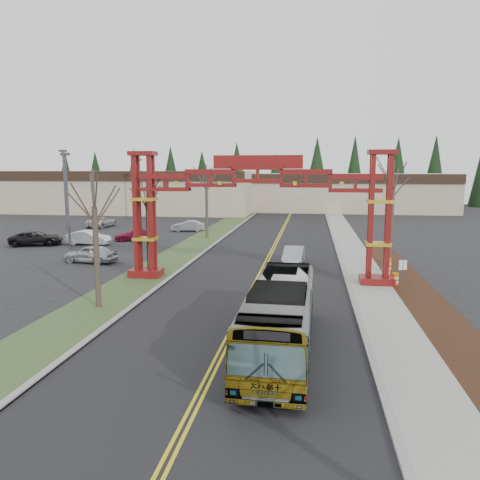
% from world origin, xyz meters
% --- Properties ---
extents(ground, '(200.00, 200.00, 0.00)m').
position_xyz_m(ground, '(0.00, 0.00, 0.00)').
color(ground, black).
rests_on(ground, ground).
extents(road, '(12.00, 110.00, 0.02)m').
position_xyz_m(road, '(0.00, 25.00, 0.01)').
color(road, black).
rests_on(road, ground).
extents(lane_line_left, '(0.12, 100.00, 0.01)m').
position_xyz_m(lane_line_left, '(-0.12, 25.00, 0.03)').
color(lane_line_left, gold).
rests_on(lane_line_left, road).
extents(lane_line_right, '(0.12, 100.00, 0.01)m').
position_xyz_m(lane_line_right, '(0.12, 25.00, 0.03)').
color(lane_line_right, gold).
rests_on(lane_line_right, road).
extents(curb_right, '(0.30, 110.00, 0.15)m').
position_xyz_m(curb_right, '(6.15, 25.00, 0.07)').
color(curb_right, gray).
rests_on(curb_right, ground).
extents(sidewalk_right, '(2.60, 110.00, 0.14)m').
position_xyz_m(sidewalk_right, '(7.60, 25.00, 0.08)').
color(sidewalk_right, gray).
rests_on(sidewalk_right, ground).
extents(landscape_strip, '(2.60, 50.00, 0.12)m').
position_xyz_m(landscape_strip, '(10.20, 10.00, 0.06)').
color(landscape_strip, black).
rests_on(landscape_strip, ground).
extents(grass_median, '(4.00, 110.00, 0.08)m').
position_xyz_m(grass_median, '(-8.00, 25.00, 0.04)').
color(grass_median, '#314623').
rests_on(grass_median, ground).
extents(curb_left, '(0.30, 110.00, 0.15)m').
position_xyz_m(curb_left, '(-6.15, 25.00, 0.07)').
color(curb_left, gray).
rests_on(curb_left, ground).
extents(gateway_arch, '(18.20, 1.60, 8.90)m').
position_xyz_m(gateway_arch, '(0.00, 18.00, 5.98)').
color(gateway_arch, maroon).
rests_on(gateway_arch, ground).
extents(retail_building_west, '(46.00, 22.30, 7.50)m').
position_xyz_m(retail_building_west, '(-30.00, 71.96, 3.76)').
color(retail_building_west, tan).
rests_on(retail_building_west, ground).
extents(retail_building_east, '(38.00, 20.30, 7.00)m').
position_xyz_m(retail_building_east, '(10.00, 79.95, 3.51)').
color(retail_building_east, tan).
rests_on(retail_building_east, ground).
extents(conifer_treeline, '(116.10, 5.60, 13.00)m').
position_xyz_m(conifer_treeline, '(0.25, 92.00, 6.49)').
color(conifer_treeline, black).
rests_on(conifer_treeline, ground).
extents(transit_bus, '(2.74, 10.90, 3.02)m').
position_xyz_m(transit_bus, '(2.42, 5.52, 1.51)').
color(transit_bus, '#ADAFB5').
rests_on(transit_bus, ground).
extents(silver_sedan, '(1.79, 4.54, 1.47)m').
position_xyz_m(silver_sedan, '(2.28, 24.04, 0.73)').
color(silver_sedan, '#A5A8AD').
rests_on(silver_sedan, ground).
extents(parked_car_near_a, '(4.60, 2.37, 1.50)m').
position_xyz_m(parked_car_near_a, '(-14.43, 22.48, 0.75)').
color(parked_car_near_a, '#ABAEB2').
rests_on(parked_car_near_a, ground).
extents(parked_car_near_b, '(4.59, 1.81, 1.49)m').
position_xyz_m(parked_car_near_b, '(-18.97, 31.26, 0.74)').
color(parked_car_near_b, silver).
rests_on(parked_car_near_b, ground).
extents(parked_car_near_c, '(5.65, 3.93, 1.43)m').
position_xyz_m(parked_car_near_c, '(-24.13, 30.17, 0.72)').
color(parked_car_near_c, black).
rests_on(parked_car_near_c, ground).
extents(parked_car_mid_a, '(4.66, 3.26, 1.25)m').
position_xyz_m(parked_car_mid_a, '(-15.45, 34.89, 0.63)').
color(parked_car_mid_a, maroon).
rests_on(parked_car_mid_a, ground).
extents(parked_car_far_a, '(4.29, 2.03, 1.36)m').
position_xyz_m(parked_car_far_a, '(-11.70, 43.45, 0.68)').
color(parked_car_far_a, '#A1A5A8').
rests_on(parked_car_far_a, ground).
extents(parked_car_far_b, '(2.93, 5.29, 1.40)m').
position_xyz_m(parked_car_far_b, '(-24.36, 45.95, 0.70)').
color(parked_car_far_b, silver).
rests_on(parked_car_far_b, ground).
extents(bare_tree_median_near, '(3.09, 3.09, 7.68)m').
position_xyz_m(bare_tree_median_near, '(-8.00, 10.36, 5.60)').
color(bare_tree_median_near, '#382D26').
rests_on(bare_tree_median_near, ground).
extents(bare_tree_median_mid, '(2.95, 2.95, 7.34)m').
position_xyz_m(bare_tree_median_mid, '(-8.00, 18.65, 5.36)').
color(bare_tree_median_mid, '#382D26').
rests_on(bare_tree_median_mid, ground).
extents(bare_tree_median_far, '(3.22, 3.22, 8.30)m').
position_xyz_m(bare_tree_median_far, '(-8.00, 37.78, 6.13)').
color(bare_tree_median_far, '#382D26').
rests_on(bare_tree_median_far, ground).
extents(bare_tree_right_far, '(3.16, 3.16, 8.42)m').
position_xyz_m(bare_tree_right_far, '(10.00, 25.39, 6.29)').
color(bare_tree_right_far, '#382D26').
rests_on(bare_tree_right_far, ground).
extents(light_pole_near, '(0.80, 0.40, 9.24)m').
position_xyz_m(light_pole_near, '(-19.58, 28.54, 5.34)').
color(light_pole_near, '#3F3F44').
rests_on(light_pole_near, ground).
extents(light_pole_mid, '(0.88, 0.44, 10.14)m').
position_xyz_m(light_pole_mid, '(-27.08, 41.60, 5.87)').
color(light_pole_mid, '#3F3F44').
rests_on(light_pole_mid, ground).
extents(light_pole_far, '(0.81, 0.41, 9.36)m').
position_xyz_m(light_pole_far, '(-22.98, 56.88, 5.41)').
color(light_pole_far, '#3F3F44').
rests_on(light_pole_far, ground).
extents(street_sign, '(0.49, 0.18, 2.19)m').
position_xyz_m(street_sign, '(9.19, 15.70, 1.57)').
color(street_sign, '#3F3F44').
rests_on(street_sign, ground).
extents(barrel_south, '(0.49, 0.49, 0.90)m').
position_xyz_m(barrel_south, '(9.16, 17.91, 0.45)').
color(barrel_south, '#CA6E0B').
rests_on(barrel_south, ground).
extents(barrel_mid, '(0.56, 0.56, 1.04)m').
position_xyz_m(barrel_mid, '(8.96, 20.39, 0.52)').
color(barrel_mid, '#CA6E0B').
rests_on(barrel_mid, ground).
extents(barrel_north, '(0.60, 0.60, 1.11)m').
position_xyz_m(barrel_north, '(9.29, 22.07, 0.55)').
color(barrel_north, '#CA6E0B').
rests_on(barrel_north, ground).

